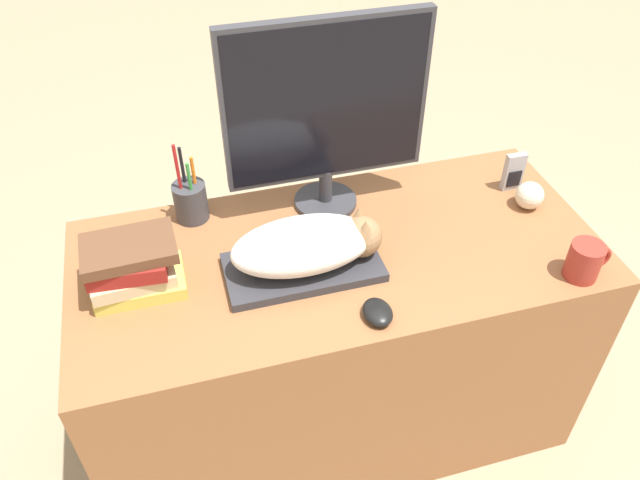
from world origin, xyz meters
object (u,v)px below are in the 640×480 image
(cat, at_px, (311,244))
(baseball, at_px, (530,195))
(book_stack, at_px, (132,266))
(computer_mouse, at_px, (378,312))
(phone, at_px, (513,172))
(coffee_mug, at_px, (585,261))
(pen_cup, at_px, (190,200))
(monitor, at_px, (326,109))
(keyboard, at_px, (303,267))

(cat, distance_m, baseball, 0.65)
(baseball, relative_size, book_stack, 0.35)
(computer_mouse, relative_size, phone, 0.77)
(coffee_mug, relative_size, baseball, 1.49)
(cat, distance_m, coffee_mug, 0.66)
(computer_mouse, relative_size, coffee_mug, 0.77)
(cat, xyz_separation_m, pen_cup, (-0.26, 0.29, -0.03))
(monitor, bearing_deg, phone, -7.66)
(cat, relative_size, coffee_mug, 3.25)
(monitor, bearing_deg, baseball, -16.83)
(monitor, distance_m, book_stack, 0.61)
(cat, xyz_separation_m, baseball, (0.64, 0.08, -0.05))
(keyboard, bearing_deg, baseball, 7.01)
(monitor, bearing_deg, cat, -113.78)
(cat, bearing_deg, monitor, 66.22)
(keyboard, bearing_deg, cat, 0.00)
(baseball, distance_m, phone, 0.09)
(phone, relative_size, book_stack, 0.52)
(keyboard, distance_m, phone, 0.69)
(computer_mouse, bearing_deg, pen_cup, 127.05)
(keyboard, xyz_separation_m, pen_cup, (-0.24, 0.29, 0.05))
(pen_cup, relative_size, book_stack, 1.08)
(keyboard, height_order, baseball, baseball)
(cat, bearing_deg, phone, 15.06)
(phone, height_order, book_stack, book_stack)
(monitor, distance_m, pen_cup, 0.44)
(coffee_mug, relative_size, phone, 1.00)
(computer_mouse, distance_m, coffee_mug, 0.53)
(pen_cup, distance_m, book_stack, 0.28)
(cat, height_order, book_stack, cat)
(monitor, xyz_separation_m, coffee_mug, (0.52, -0.44, -0.25))
(cat, relative_size, computer_mouse, 4.23)
(keyboard, distance_m, computer_mouse, 0.23)
(coffee_mug, bearing_deg, book_stack, 166.49)
(phone, xyz_separation_m, book_stack, (-1.06, -0.12, 0.01))
(cat, height_order, coffee_mug, cat)
(phone, bearing_deg, computer_mouse, -145.73)
(pen_cup, distance_m, phone, 0.90)
(monitor, relative_size, phone, 4.65)
(pen_cup, bearing_deg, computer_mouse, -52.95)
(pen_cup, relative_size, baseball, 3.08)
(cat, relative_size, monitor, 0.70)
(computer_mouse, distance_m, baseball, 0.61)
(phone, bearing_deg, monitor, 172.34)
(baseball, xyz_separation_m, phone, (-0.00, 0.09, 0.02))
(computer_mouse, relative_size, book_stack, 0.40)
(keyboard, bearing_deg, coffee_mug, -16.95)
(computer_mouse, relative_size, baseball, 1.14)
(keyboard, distance_m, baseball, 0.67)
(computer_mouse, bearing_deg, baseball, 27.00)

